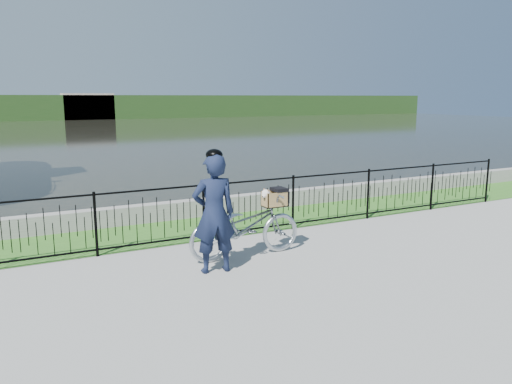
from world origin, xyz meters
TOP-DOWN VIEW (x-y plane):
  - ground at (0.00, 0.00)m, footprint 120.00×120.00m
  - grass_strip at (0.00, 2.60)m, footprint 60.00×2.00m
  - water at (0.00, 33.00)m, footprint 120.00×120.00m
  - quay_wall at (0.00, 3.60)m, footprint 60.00×0.30m
  - fence at (0.00, 1.60)m, footprint 14.00×0.06m
  - far_treeline at (0.00, 60.00)m, footprint 120.00×6.00m
  - far_building_right at (6.00, 58.50)m, footprint 6.00×3.00m
  - bicycle_rig at (-0.69, 0.40)m, footprint 2.07×0.72m
  - cyclist at (-1.47, -0.05)m, footprint 0.74×0.53m

SIDE VIEW (x-z plane):
  - ground at x=0.00m, z-range 0.00..0.00m
  - water at x=0.00m, z-range 0.00..0.00m
  - grass_strip at x=0.00m, z-range 0.00..0.01m
  - quay_wall at x=0.00m, z-range 0.00..0.40m
  - bicycle_rig at x=-0.69m, z-range -0.04..1.14m
  - fence at x=0.00m, z-range 0.00..1.15m
  - cyclist at x=-1.47m, z-range -0.01..1.94m
  - far_treeline at x=0.00m, z-range 0.00..3.00m
  - far_building_right at x=6.00m, z-range 0.00..3.20m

